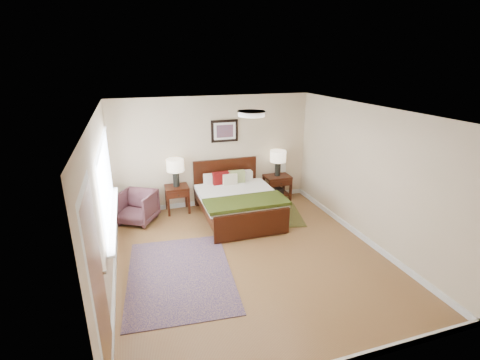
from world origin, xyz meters
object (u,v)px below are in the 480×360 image
Objects in this scene: nightstand_left at (177,192)px; lamp_left at (175,167)px; lamp_right at (278,158)px; bed at (237,197)px; nightstand_right at (277,185)px; armchair at (137,207)px; rug_persian at (180,274)px.

lamp_left is (-0.00, 0.02, 0.56)m from nightstand_left.
lamp_left is 2.41m from lamp_right.
lamp_right reaches higher than bed.
nightstand_right is at bearing 29.95° from bed.
armchair is (-3.29, -0.27, -0.71)m from lamp_right.
rug_persian is (-0.32, -2.44, -0.47)m from nightstand_left.
bed is at bearing -31.27° from nightstand_left.
nightstand_left is 0.98× the size of lamp_right.
rug_persian is at bearing -130.62° from bed.
nightstand_left is at bearing -179.50° from lamp_right.
bed reaches higher than rug_persian.
bed is at bearing 17.83° from armchair.
lamp_left reaches higher than nightstand_right.
armchair is at bearing -164.20° from nightstand_left.
nightstand_left is at bearing 46.28° from armchair.
armchair reaches higher than rug_persian.
nightstand_right is 0.67m from lamp_right.
armchair is (-3.29, -0.26, -0.04)m from nightstand_right.
rug_persian is at bearing -97.46° from lamp_left.
bed reaches higher than nightstand_right.
bed is at bearing -32.02° from lamp_left.
lamp_left is 0.27× the size of rug_persian.
nightstand_left is 0.26× the size of rug_persian.
lamp_right reaches higher than rug_persian.
rug_persian is (0.56, -2.19, -0.33)m from armchair.
armchair is at bearing 167.35° from bed.
nightstand_right is (2.41, 0.01, -0.11)m from nightstand_left.
armchair is at bearing -162.95° from lamp_left.
bed is 1.48m from lamp_left.
lamp_left is 0.84× the size of armchair.
lamp_left is at bearing 180.00° from lamp_right.
bed is at bearing -150.05° from nightstand_right.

